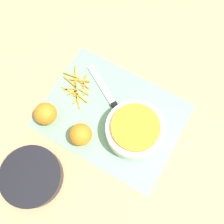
{
  "coord_description": "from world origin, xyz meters",
  "views": [
    {
      "loc": [
        -0.14,
        0.24,
        0.85
      ],
      "look_at": [
        0.0,
        0.0,
        0.04
      ],
      "focal_mm": 42.0,
      "sensor_mm": 36.0,
      "label": 1
    }
  ],
  "objects": [
    {
      "name": "cutting_board",
      "position": [
        0.0,
        0.0,
        0.0
      ],
      "size": [
        0.46,
        0.35,
        0.01
      ],
      "color": "#75AD84",
      "rests_on": "ground_plane"
    },
    {
      "name": "peel_pile",
      "position": [
        0.16,
        -0.03,
        0.01
      ],
      "size": [
        0.13,
        0.14,
        0.01
      ],
      "color": "orange",
      "rests_on": "cutting_board"
    },
    {
      "name": "bowl_dark",
      "position": [
        0.11,
        0.3,
        0.03
      ],
      "size": [
        0.19,
        0.19,
        0.05
      ],
      "color": "black",
      "rests_on": "ground_plane"
    },
    {
      "name": "orange_right",
      "position": [
        0.18,
        0.12,
        0.04
      ],
      "size": [
        0.07,
        0.07,
        0.07
      ],
      "color": "orange",
      "rests_on": "cutting_board"
    },
    {
      "name": "orange_left",
      "position": [
        0.05,
        0.12,
        0.04
      ],
      "size": [
        0.07,
        0.07,
        0.07
      ],
      "color": "orange",
      "rests_on": "cutting_board"
    },
    {
      "name": "knife",
      "position": [
        -0.0,
        -0.03,
        0.01
      ],
      "size": [
        0.25,
        0.16,
        0.02
      ],
      "rotation": [
        0.0,
        0.0,
        -0.52
      ],
      "color": "black",
      "rests_on": "cutting_board"
    },
    {
      "name": "bowl_speckled",
      "position": [
        -0.09,
        0.02,
        0.04
      ],
      "size": [
        0.19,
        0.19,
        0.08
      ],
      "color": "silver",
      "rests_on": "cutting_board"
    },
    {
      "name": "ground_plane",
      "position": [
        0.0,
        0.0,
        0.0
      ],
      "size": [
        4.0,
        4.0,
        0.0
      ],
      "primitive_type": "plane",
      "color": "tan"
    }
  ]
}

